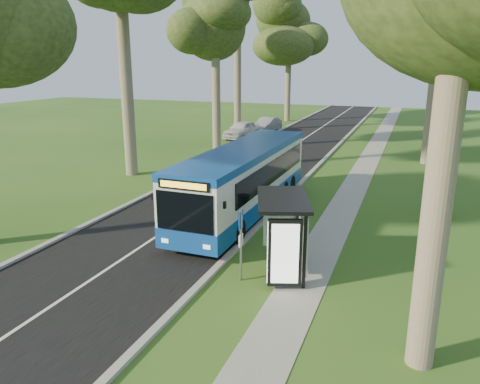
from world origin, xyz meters
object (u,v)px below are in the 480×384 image
object	(u,v)px
bus	(244,180)
car_silver	(267,125)
bus_shelter	(283,224)
car_white	(242,130)
bus_stop_sign	(241,237)
litter_bin	(293,211)

from	to	relation	value
bus	car_silver	world-z (taller)	bus
bus	bus_shelter	bearing A→B (deg)	-58.52
bus	car_silver	size ratio (longest dim) A/B	2.70
bus_shelter	car_silver	world-z (taller)	bus_shelter
bus	car_white	size ratio (longest dim) A/B	2.54
bus_stop_sign	car_silver	bearing A→B (deg)	105.51
bus	litter_bin	bearing A→B (deg)	-8.26
bus_stop_sign	litter_bin	distance (m)	6.21
bus	bus_stop_sign	bearing A→B (deg)	-70.16
bus_stop_sign	car_white	distance (m)	29.15
bus_shelter	car_white	bearing A→B (deg)	94.01
bus_stop_sign	car_white	bearing A→B (deg)	109.90
car_silver	bus_stop_sign	bearing A→B (deg)	-66.80
litter_bin	car_white	world-z (taller)	car_white
bus_stop_sign	car_silver	size ratio (longest dim) A/B	0.55
bus_shelter	car_white	distance (m)	28.91
bus_stop_sign	bus_shelter	bearing A→B (deg)	31.79
bus_shelter	litter_bin	world-z (taller)	bus_shelter
bus_shelter	car_white	size ratio (longest dim) A/B	0.73
bus	car_white	bearing A→B (deg)	111.36
bus_shelter	litter_bin	distance (m)	5.64
bus	bus_stop_sign	size ratio (longest dim) A/B	4.90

